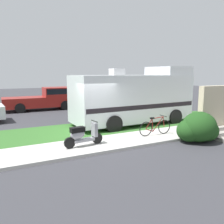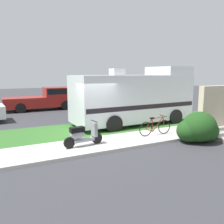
{
  "view_description": "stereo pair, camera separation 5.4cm",
  "coord_description": "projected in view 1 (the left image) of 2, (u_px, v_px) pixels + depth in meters",
  "views": [
    {
      "loc": [
        -4.13,
        -9.67,
        2.97
      ],
      "look_at": [
        0.96,
        0.3,
        1.1
      ],
      "focal_mm": 37.19,
      "sensor_mm": 36.0,
      "label": 1
    },
    {
      "loc": [
        -4.09,
        -9.7,
        2.97
      ],
      "look_at": [
        0.96,
        0.3,
        1.1
      ],
      "focal_mm": 37.19,
      "sensor_mm": 36.0,
      "label": 2
    }
  ],
  "objects": [
    {
      "name": "scooter",
      "position": [
        82.0,
        135.0,
        9.12
      ],
      "size": [
        1.65,
        0.5,
        0.97
      ],
      "color": "black",
      "rests_on": "ground"
    },
    {
      "name": "motorhome_rv",
      "position": [
        134.0,
        97.0,
        13.47
      ],
      "size": [
        7.06,
        2.84,
        3.37
      ],
      "color": "silver",
      "rests_on": "ground"
    },
    {
      "name": "sidewalk",
      "position": [
        108.0,
        143.0,
        9.78
      ],
      "size": [
        24.0,
        2.0,
        0.12
      ],
      "color": "beige",
      "rests_on": "ground"
    },
    {
      "name": "bicycle",
      "position": [
        155.0,
        127.0,
        10.8
      ],
      "size": [
        1.71,
        0.52,
        0.89
      ],
      "color": "black",
      "rests_on": "ground"
    },
    {
      "name": "bush_by_porch",
      "position": [
        198.0,
        128.0,
        10.01
      ],
      "size": [
        1.86,
        1.39,
        1.31
      ],
      "color": "#1E4719",
      "rests_on": "ground"
    },
    {
      "name": "grass_strip",
      "position": [
        85.0,
        130.0,
        12.15
      ],
      "size": [
        24.0,
        3.4,
        0.08
      ],
      "color": "#336628",
      "rests_on": "ground"
    },
    {
      "name": "bottle_green",
      "position": [
        183.0,
        125.0,
        12.36
      ],
      "size": [
        0.08,
        0.08,
        0.27
      ],
      "color": "navy",
      "rests_on": "ground"
    },
    {
      "name": "ground_plane",
      "position": [
        97.0,
        138.0,
        10.84
      ],
      "size": [
        80.0,
        80.0,
        0.0
      ],
      "primitive_type": "plane",
      "color": "#38383D"
    },
    {
      "name": "porch_steps",
      "position": [
        217.0,
        116.0,
        11.03
      ],
      "size": [
        2.0,
        1.26,
        2.4
      ],
      "color": "#9E998E",
      "rests_on": "ground"
    },
    {
      "name": "pickup_truck_far",
      "position": [
        48.0,
        98.0,
        19.19
      ],
      "size": [
        5.81,
        2.15,
        1.82
      ],
      "color": "maroon",
      "rests_on": "ground"
    }
  ]
}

